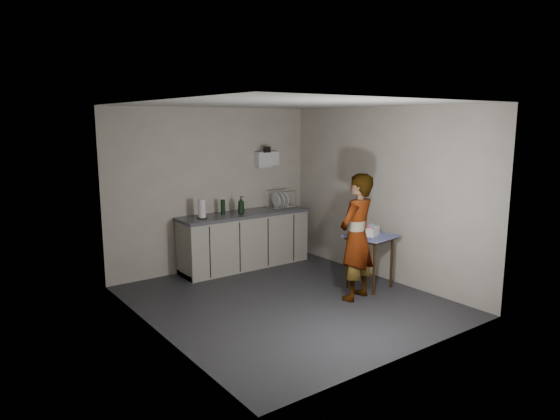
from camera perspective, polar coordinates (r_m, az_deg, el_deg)
ground at (r=6.82m, az=0.82°, el=-10.33°), size 4.00×4.00×0.00m
wall_back at (r=8.14m, az=-7.62°, el=2.40°), size 3.60×0.02×2.60m
wall_right at (r=7.68m, az=11.58°, el=1.81°), size 0.02×4.00×2.60m
wall_left at (r=5.61m, az=-13.92°, el=-1.34°), size 0.02×4.00×2.60m
ceiling at (r=6.39m, az=0.88°, el=12.01°), size 3.60×4.00×0.01m
kitchen_counter at (r=8.26m, az=-4.07°, el=-3.60°), size 2.24×0.62×0.91m
wall_shelf at (r=8.56m, az=-1.55°, el=5.87°), size 0.42×0.18×0.37m
side_table at (r=7.27m, az=10.30°, el=-3.59°), size 0.69×0.69×0.78m
standing_man at (r=6.75m, az=8.76°, el=-3.08°), size 0.71×0.56×1.71m
soap_bottle at (r=8.02m, az=-4.47°, el=0.56°), size 0.15×0.15×0.29m
soda_can at (r=8.13m, az=-4.44°, el=0.06°), size 0.06×0.06×0.11m
dark_bottle at (r=8.01m, az=-6.55°, el=0.34°), size 0.07×0.07×0.24m
paper_towel at (r=7.71m, az=-8.92°, el=0.05°), size 0.17×0.17×0.29m
dish_rack at (r=8.58m, az=0.10°, el=0.73°), size 0.45×0.33×0.31m
bakery_box at (r=7.23m, az=9.80°, el=-2.10°), size 0.38×0.39×0.40m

